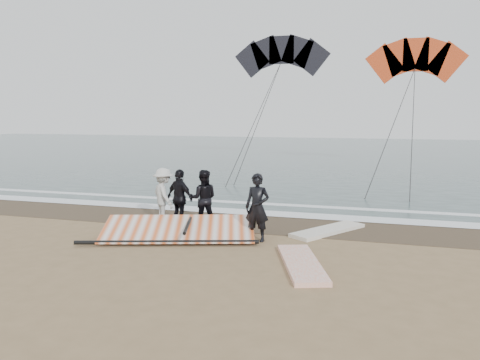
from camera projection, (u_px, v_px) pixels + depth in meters
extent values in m
plane|color=#8C704C|center=(241.00, 268.00, 10.70)|extent=(120.00, 120.00, 0.00)
cube|color=#233838|center=(342.00, 153.00, 42.08)|extent=(120.00, 54.00, 0.02)
cube|color=#4C3D2B|center=(280.00, 224.00, 14.98)|extent=(120.00, 2.80, 0.01)
cube|color=white|center=(288.00, 214.00, 16.30)|extent=(120.00, 0.90, 0.01)
cube|color=white|center=(296.00, 205.00, 17.92)|extent=(120.00, 0.45, 0.01)
imported|color=black|center=(257.00, 207.00, 12.90)|extent=(0.74, 0.53, 1.89)
cube|color=white|center=(302.00, 264.00, 10.86)|extent=(1.63, 2.89, 0.11)
cube|color=beige|center=(328.00, 230.00, 13.95)|extent=(2.08, 2.61, 0.11)
imported|color=black|center=(203.00, 198.00, 14.54)|extent=(1.03, 0.89, 1.79)
imported|color=black|center=(180.00, 198.00, 14.54)|extent=(1.15, 0.83, 1.81)
imported|color=silver|center=(164.00, 196.00, 15.02)|extent=(1.30, 1.28, 1.79)
cube|color=black|center=(181.00, 231.00, 13.84)|extent=(2.98, 1.51, 0.11)
cube|color=orange|center=(178.00, 228.00, 13.18)|extent=(4.54, 2.81, 0.45)
cylinder|color=black|center=(167.00, 242.00, 12.47)|extent=(4.74, 1.54, 0.11)
cylinder|color=black|center=(188.00, 224.00, 13.08)|extent=(0.70, 2.06, 0.09)
cylinder|color=#262626|center=(395.00, 121.00, 23.96)|extent=(0.04, 0.04, 13.42)
cylinder|color=#262626|center=(413.00, 121.00, 23.68)|extent=(0.04, 0.04, 13.28)
cylinder|color=#262626|center=(259.00, 111.00, 28.33)|extent=(0.04, 0.04, 15.30)
cylinder|color=#262626|center=(262.00, 111.00, 28.57)|extent=(0.04, 0.04, 14.81)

